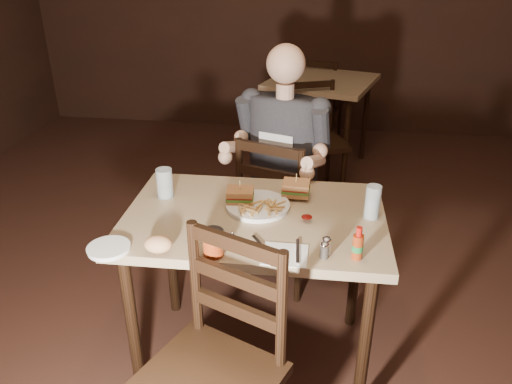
# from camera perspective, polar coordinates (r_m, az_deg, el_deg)

# --- Properties ---
(room_shell) EXTENTS (7.00, 7.00, 7.00)m
(room_shell) POSITION_cam_1_polar(r_m,az_deg,el_deg) (1.67, 8.39, 13.39)
(room_shell) COLOR black
(room_shell) RESTS_ON ground
(main_table) EXTENTS (1.09, 0.74, 0.77)m
(main_table) POSITION_cam_1_polar(r_m,az_deg,el_deg) (2.10, -0.19, -4.85)
(main_table) COLOR tan
(main_table) RESTS_ON ground
(bg_table) EXTENTS (0.99, 0.99, 0.77)m
(bg_table) POSITION_cam_1_polar(r_m,az_deg,el_deg) (4.27, 7.50, 11.50)
(bg_table) COLOR tan
(bg_table) RESTS_ON ground
(chair_far) EXTENTS (0.54, 0.56, 0.90)m
(chair_far) POSITION_cam_1_polar(r_m,az_deg,el_deg) (2.77, 3.07, -1.97)
(chair_far) COLOR black
(chair_far) RESTS_ON ground
(chair_near) EXTENTS (0.58, 0.60, 0.94)m
(chair_near) POSITION_cam_1_polar(r_m,az_deg,el_deg) (1.77, -5.81, -20.94)
(chair_near) COLOR black
(chair_near) RESTS_ON ground
(bg_chair_far) EXTENTS (0.48, 0.51, 0.84)m
(bg_chair_far) POSITION_cam_1_polar(r_m,az_deg,el_deg) (4.87, 7.46, 10.20)
(bg_chair_far) COLOR black
(bg_chair_far) RESTS_ON ground
(bg_chair_near) EXTENTS (0.52, 0.54, 0.85)m
(bg_chair_near) POSITION_cam_1_polar(r_m,az_deg,el_deg) (3.82, 7.09, 5.68)
(bg_chair_near) COLOR black
(bg_chair_near) RESTS_ON ground
(diner) EXTENTS (0.61, 0.54, 0.88)m
(diner) POSITION_cam_1_polar(r_m,az_deg,el_deg) (2.54, 2.90, 6.64)
(diner) COLOR #2F2F34
(diner) RESTS_ON chair_far
(dinner_plate) EXTENTS (0.27, 0.27, 0.01)m
(dinner_plate) POSITION_cam_1_polar(r_m,az_deg,el_deg) (2.10, 0.21, -1.68)
(dinner_plate) COLOR white
(dinner_plate) RESTS_ON main_table
(sandwich_left) EXTENTS (0.12, 0.10, 0.10)m
(sandwich_left) POSITION_cam_1_polar(r_m,az_deg,el_deg) (2.10, -1.84, 0.04)
(sandwich_left) COLOR #C08148
(sandwich_left) RESTS_ON dinner_plate
(sandwich_right) EXTENTS (0.12, 0.10, 0.10)m
(sandwich_right) POSITION_cam_1_polar(r_m,az_deg,el_deg) (2.17, 4.61, 0.91)
(sandwich_right) COLOR #C08148
(sandwich_right) RESTS_ON dinner_plate
(fries_pile) EXTENTS (0.24, 0.17, 0.04)m
(fries_pile) POSITION_cam_1_polar(r_m,az_deg,el_deg) (2.06, 0.23, -1.54)
(fries_pile) COLOR #E4B66F
(fries_pile) RESTS_ON dinner_plate
(ketchup_dollop) EXTENTS (0.05, 0.05, 0.01)m
(ketchup_dollop) POSITION_cam_1_polar(r_m,az_deg,el_deg) (2.01, 5.82, -2.85)
(ketchup_dollop) COLOR maroon
(ketchup_dollop) RESTS_ON dinner_plate
(glass_left) EXTENTS (0.07, 0.07, 0.13)m
(glass_left) POSITION_cam_1_polar(r_m,az_deg,el_deg) (2.21, -10.40, 1.00)
(glass_left) COLOR silver
(glass_left) RESTS_ON main_table
(glass_right) EXTENTS (0.06, 0.06, 0.14)m
(glass_right) POSITION_cam_1_polar(r_m,az_deg,el_deg) (2.06, 13.18, -1.12)
(glass_right) COLOR silver
(glass_right) RESTS_ON main_table
(hot_sauce) EXTENTS (0.04, 0.04, 0.13)m
(hot_sauce) POSITION_cam_1_polar(r_m,az_deg,el_deg) (1.79, 11.58, -5.72)
(hot_sauce) COLOR maroon
(hot_sauce) RESTS_ON main_table
(salt_shaker) EXTENTS (0.04, 0.04, 0.06)m
(salt_shaker) POSITION_cam_1_polar(r_m,az_deg,el_deg) (1.81, 8.03, -6.15)
(salt_shaker) COLOR white
(salt_shaker) RESTS_ON main_table
(pepper_shaker) EXTENTS (0.03, 0.03, 0.06)m
(pepper_shaker) POSITION_cam_1_polar(r_m,az_deg,el_deg) (1.79, 7.82, -6.63)
(pepper_shaker) COLOR #38332D
(pepper_shaker) RESTS_ON main_table
(syrup_dispenser) EXTENTS (0.08, 0.08, 0.10)m
(syrup_dispenser) POSITION_cam_1_polar(r_m,az_deg,el_deg) (1.78, -4.92, -5.82)
(syrup_dispenser) COLOR maroon
(syrup_dispenser) RESTS_ON main_table
(napkin) EXTENTS (0.16, 0.15, 0.00)m
(napkin) POSITION_cam_1_polar(r_m,az_deg,el_deg) (1.81, 3.34, -7.15)
(napkin) COLOR white
(napkin) RESTS_ON main_table
(knife) EXTENTS (0.13, 0.19, 0.01)m
(knife) POSITION_cam_1_polar(r_m,az_deg,el_deg) (1.82, 1.10, -6.62)
(knife) COLOR silver
(knife) RESTS_ON napkin
(fork) EXTENTS (0.02, 0.16, 0.00)m
(fork) POSITION_cam_1_polar(r_m,az_deg,el_deg) (1.82, 4.77, -6.71)
(fork) COLOR silver
(fork) RESTS_ON napkin
(side_plate) EXTENTS (0.16, 0.16, 0.01)m
(side_plate) POSITION_cam_1_polar(r_m,az_deg,el_deg) (1.90, -16.47, -6.28)
(side_plate) COLOR white
(side_plate) RESTS_ON main_table
(bread_roll) EXTENTS (0.10, 0.09, 0.06)m
(bread_roll) POSITION_cam_1_polar(r_m,az_deg,el_deg) (1.82, -11.11, -5.86)
(bread_roll) COLOR tan
(bread_roll) RESTS_ON side_plate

